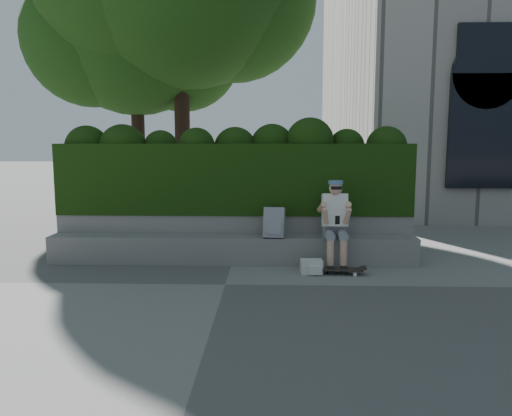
{
  "coord_description": "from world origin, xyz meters",
  "views": [
    {
      "loc": [
        0.64,
        -6.76,
        2.01
      ],
      "look_at": [
        0.4,
        1.0,
        0.95
      ],
      "focal_mm": 35.0,
      "sensor_mm": 36.0,
      "label": 1
    }
  ],
  "objects_px": {
    "backpack_plaid": "(274,223)",
    "backpack_ground": "(311,267)",
    "person": "(335,220)",
    "skateboard": "(335,269)"
  },
  "relations": [
    {
      "from": "person",
      "to": "backpack_ground",
      "type": "distance_m",
      "value": 0.87
    },
    {
      "from": "backpack_plaid",
      "to": "person",
      "type": "bearing_deg",
      "value": 3.3
    },
    {
      "from": "skateboard",
      "to": "backpack_ground",
      "type": "xyz_separation_m",
      "value": [
        -0.35,
        0.04,
        0.03
      ]
    },
    {
      "from": "person",
      "to": "backpack_ground",
      "type": "height_order",
      "value": "person"
    },
    {
      "from": "person",
      "to": "backpack_ground",
      "type": "bearing_deg",
      "value": -132.77
    },
    {
      "from": "backpack_plaid",
      "to": "skateboard",
      "type": "bearing_deg",
      "value": -22.63
    },
    {
      "from": "skateboard",
      "to": "backpack_ground",
      "type": "relative_size",
      "value": 2.6
    },
    {
      "from": "skateboard",
      "to": "backpack_ground",
      "type": "height_order",
      "value": "backpack_ground"
    },
    {
      "from": "backpack_ground",
      "to": "backpack_plaid",
      "type": "bearing_deg",
      "value": 135.01
    },
    {
      "from": "backpack_plaid",
      "to": "backpack_ground",
      "type": "height_order",
      "value": "backpack_plaid"
    }
  ]
}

